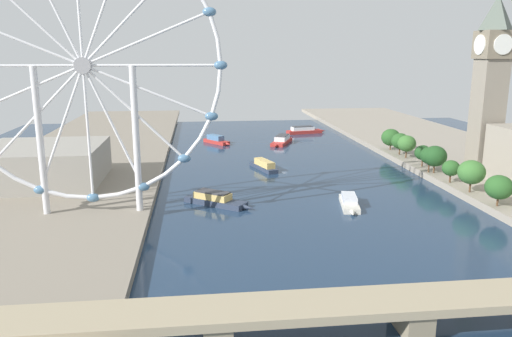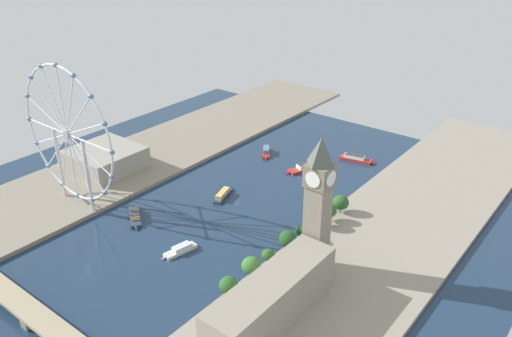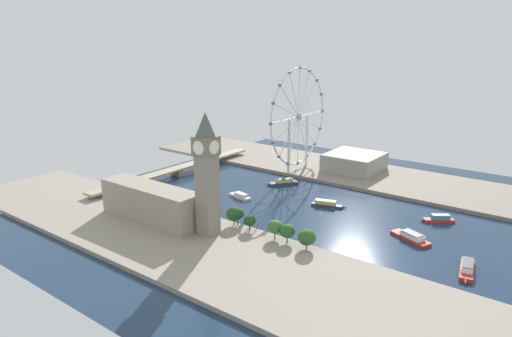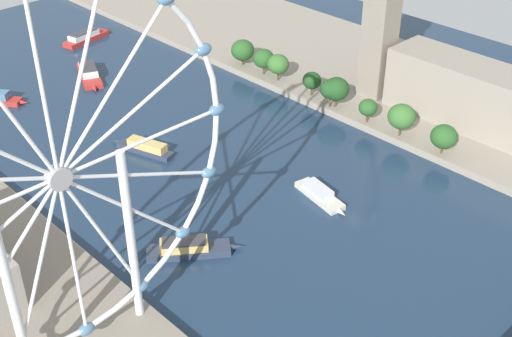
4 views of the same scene
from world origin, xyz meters
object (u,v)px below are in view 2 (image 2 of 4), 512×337
object	(u,v)px
river_bridge	(32,313)
tour_boat_4	(305,167)
clock_tower	(318,204)
parliament_block	(272,300)
ferris_wheel	(68,135)
tour_boat_2	(180,250)
riverside_hall	(105,158)
tour_boat_0	(356,158)
tour_boat_3	(135,216)
tour_boat_5	(266,152)
tour_boat_1	(223,194)

from	to	relation	value
river_bridge	tour_boat_4	size ratio (longest dim) A/B	6.11
clock_tower	parliament_block	size ratio (longest dim) A/B	0.98
ferris_wheel	clock_tower	bearing A→B (deg)	-167.27
parliament_block	tour_boat_2	bearing A→B (deg)	-10.81
riverside_hall	tour_boat_0	xyz separation A→B (m)	(-150.50, -143.15, -8.95)
tour_boat_3	ferris_wheel	bearing A→B (deg)	-126.77
parliament_block	tour_boat_0	world-z (taller)	parliament_block
river_bridge	tour_boat_4	bearing A→B (deg)	-92.67
tour_boat_4	tour_boat_5	distance (m)	44.38
ferris_wheel	riverside_hall	xyz separation A→B (m)	(30.86, -47.63, -43.42)
tour_boat_2	tour_boat_5	world-z (taller)	tour_boat_5
ferris_wheel	tour_boat_3	size ratio (longest dim) A/B	3.66
riverside_hall	tour_boat_1	xyz separation A→B (m)	(-103.52, -26.23, -9.11)
riverside_hall	tour_boat_0	bearing A→B (deg)	-136.43
river_bridge	riverside_hall	bearing A→B (deg)	-49.26
ferris_wheel	tour_boat_3	world-z (taller)	ferris_wheel
riverside_hall	tour_boat_4	world-z (taller)	riverside_hall
river_bridge	tour_boat_1	bearing A→B (deg)	-85.88
ferris_wheel	tour_boat_4	distance (m)	184.81
clock_tower	tour_boat_3	world-z (taller)	clock_tower
clock_tower	tour_boat_0	xyz separation A→B (m)	(54.52, -151.43, -43.75)
clock_tower	tour_boat_2	xyz separation A→B (m)	(76.00, 34.62, -44.33)
parliament_block	tour_boat_5	world-z (taller)	parliament_block
tour_boat_1	tour_boat_4	size ratio (longest dim) A/B	0.87
clock_tower	tour_boat_1	bearing A→B (deg)	-18.78
riverside_hall	tour_boat_5	size ratio (longest dim) A/B	2.26
riverside_hall	river_bridge	distance (m)	176.36
parliament_block	tour_boat_4	bearing A→B (deg)	-62.00
ferris_wheel	tour_boat_1	xyz separation A→B (m)	(-72.67, -73.85, -52.53)
tour_boat_3	tour_boat_5	bearing A→B (deg)	124.21
river_bridge	tour_boat_2	xyz separation A→B (m)	(-13.97, -90.67, -4.52)
ferris_wheel	tour_boat_5	world-z (taller)	ferris_wheel
ferris_wheel	river_bridge	bearing A→B (deg)	134.41
ferris_wheel	tour_boat_2	xyz separation A→B (m)	(-98.15, -4.72, -52.95)
tour_boat_5	tour_boat_1	bearing A→B (deg)	-21.28
clock_tower	tour_boat_1	world-z (taller)	clock_tower
tour_boat_2	parliament_block	bearing A→B (deg)	90.13
tour_boat_2	tour_boat_4	size ratio (longest dim) A/B	0.78
parliament_block	river_bridge	size ratio (longest dim) A/B	0.42
clock_tower	river_bridge	size ratio (longest dim) A/B	0.41
ferris_wheel	tour_boat_3	distance (m)	70.49
tour_boat_3	tour_boat_4	distance (m)	145.03
tour_boat_1	tour_boat_4	world-z (taller)	tour_boat_4
ferris_wheel	tour_boat_2	bearing A→B (deg)	-177.25
clock_tower	river_bridge	distance (m)	159.30
clock_tower	tour_boat_0	world-z (taller)	clock_tower
tour_boat_2	ferris_wheel	bearing A→B (deg)	-76.31
tour_boat_0	tour_boat_1	bearing A→B (deg)	-123.03
parliament_block	tour_boat_0	distance (m)	211.18
tour_boat_5	clock_tower	bearing A→B (deg)	10.63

